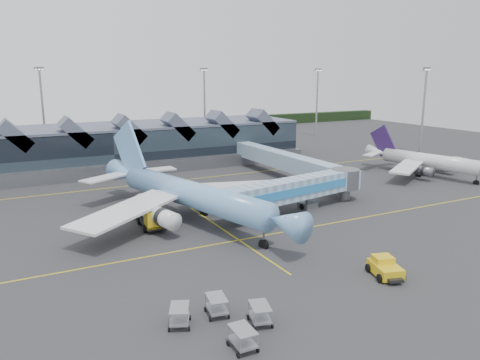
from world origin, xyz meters
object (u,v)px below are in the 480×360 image
regional_jet (425,160)px  fuel_truck (148,210)px  main_airliner (186,193)px  jet_bridge (302,188)px  pushback_tug (385,268)px

regional_jet → fuel_truck: size_ratio=2.77×
main_airliner → regional_jet: size_ratio=1.45×
jet_bridge → fuel_truck: (-23.42, 4.23, -1.50)m
jet_bridge → pushback_tug: size_ratio=5.67×
jet_bridge → fuel_truck: jet_bridge is taller
regional_jet → jet_bridge: 38.42m
jet_bridge → pushback_tug: jet_bridge is taller
jet_bridge → pushback_tug: 25.43m
main_airliner → fuel_truck: bearing=157.9°
fuel_truck → regional_jet: bearing=7.6°
main_airliner → fuel_truck: main_airliner is taller
main_airliner → jet_bridge: bearing=-26.7°
regional_jet → pushback_tug: 55.22m
regional_jet → jet_bridge: regional_jet is taller
fuel_truck → main_airliner: bearing=-3.5°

